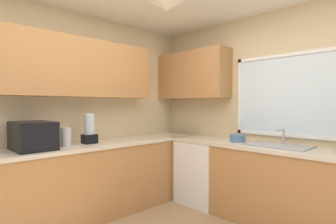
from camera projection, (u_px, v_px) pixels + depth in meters
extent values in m
cube|color=beige|center=(277.00, 112.00, 3.27)|extent=(3.78, 0.06, 2.52)
cube|color=beige|center=(62.00, 112.00, 3.25)|extent=(0.06, 3.91, 2.52)
cube|color=silver|center=(289.00, 95.00, 3.13)|extent=(1.25, 0.02, 0.92)
cube|color=white|center=(289.00, 55.00, 3.11)|extent=(1.33, 0.04, 0.04)
cube|color=white|center=(288.00, 135.00, 3.13)|extent=(1.33, 0.04, 0.04)
cube|color=white|center=(240.00, 96.00, 3.58)|extent=(0.04, 0.04, 1.00)
cube|color=#AD7542|center=(51.00, 65.00, 2.96)|extent=(0.32, 2.66, 0.70)
cube|color=#AD7542|center=(192.00, 76.00, 4.00)|extent=(1.20, 0.32, 0.70)
cone|color=silver|center=(166.00, 2.00, 1.90)|extent=(0.44, 0.44, 0.14)
cube|color=#AD7542|center=(75.00, 185.00, 3.03)|extent=(0.62, 3.49, 0.85)
cube|color=beige|center=(75.00, 147.00, 3.02)|extent=(0.65, 3.52, 0.04)
cube|color=#AD7542|center=(282.00, 189.00, 2.90)|extent=(2.84, 0.62, 0.85)
cube|color=beige|center=(283.00, 149.00, 2.89)|extent=(2.87, 0.65, 0.04)
cube|color=white|center=(204.00, 172.00, 3.65)|extent=(0.60, 0.60, 0.85)
cube|color=black|center=(33.00, 136.00, 2.70)|extent=(0.48, 0.36, 0.29)
cylinder|color=#B7B7BC|center=(66.00, 137.00, 2.92)|extent=(0.11, 0.11, 0.21)
cube|color=#9EA0A5|center=(278.00, 146.00, 2.93)|extent=(0.68, 0.40, 0.02)
cylinder|color=#B7B7BC|center=(284.00, 137.00, 3.04)|extent=(0.03, 0.03, 0.18)
cylinder|color=#B7B7BC|center=(280.00, 130.00, 2.97)|extent=(0.02, 0.20, 0.02)
cylinder|color=#4C7099|center=(238.00, 138.00, 3.29)|extent=(0.19, 0.19, 0.09)
cube|color=black|center=(90.00, 139.00, 3.14)|extent=(0.15, 0.15, 0.11)
cylinder|color=#B2BCC6|center=(89.00, 124.00, 3.14)|extent=(0.12, 0.12, 0.25)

